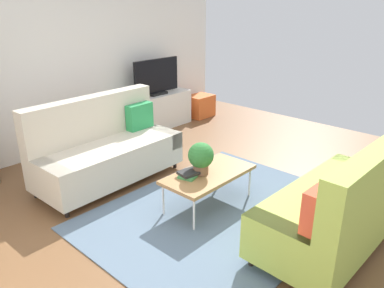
% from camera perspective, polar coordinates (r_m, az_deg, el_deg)
% --- Properties ---
extents(ground_plane, '(7.68, 7.68, 0.00)m').
position_cam_1_polar(ground_plane, '(4.56, 1.68, -8.69)').
color(ground_plane, brown).
extents(wall_far, '(6.40, 0.12, 2.90)m').
position_cam_1_polar(wall_far, '(6.22, -18.51, 12.51)').
color(wall_far, white).
rests_on(wall_far, ground_plane).
extents(area_rug, '(2.90, 2.20, 0.01)m').
position_cam_1_polar(area_rug, '(4.35, 4.06, -10.27)').
color(area_rug, slate).
rests_on(area_rug, ground_plane).
extents(couch_beige, '(1.92, 0.89, 1.10)m').
position_cam_1_polar(couch_beige, '(5.03, -12.85, -0.72)').
color(couch_beige, beige).
rests_on(couch_beige, ground_plane).
extents(couch_green, '(1.92, 0.89, 1.10)m').
position_cam_1_polar(couch_green, '(3.88, 21.80, -8.50)').
color(couch_green, '#A3BC4C').
rests_on(couch_green, ground_plane).
extents(coffee_table, '(1.10, 0.56, 0.42)m').
position_cam_1_polar(coffee_table, '(4.31, 2.53, -4.68)').
color(coffee_table, '#9E7042').
rests_on(coffee_table, ground_plane).
extents(tv_console, '(1.40, 0.44, 0.64)m').
position_cam_1_polar(tv_console, '(7.04, -5.32, 4.96)').
color(tv_console, silver).
rests_on(tv_console, ground_plane).
extents(tv, '(1.00, 0.20, 0.64)m').
position_cam_1_polar(tv, '(6.88, -5.39, 10.00)').
color(tv, black).
rests_on(tv, tv_console).
extents(storage_trunk, '(0.52, 0.40, 0.44)m').
position_cam_1_polar(storage_trunk, '(7.75, 1.25, 5.79)').
color(storage_trunk, orange).
rests_on(storage_trunk, ground_plane).
extents(potted_plant, '(0.29, 0.29, 0.37)m').
position_cam_1_polar(potted_plant, '(4.19, 1.35, -1.97)').
color(potted_plant, brown).
rests_on(potted_plant, coffee_table).
extents(table_book_0, '(0.28, 0.23, 0.03)m').
position_cam_1_polar(table_book_0, '(4.20, -0.31, -4.73)').
color(table_book_0, '#3F8C4C').
rests_on(table_book_0, coffee_table).
extents(table_book_1, '(0.27, 0.22, 0.03)m').
position_cam_1_polar(table_book_1, '(4.19, -0.31, -4.35)').
color(table_book_1, '#262626').
rests_on(table_book_1, table_book_0).
extents(vase_0, '(0.13, 0.13, 0.17)m').
position_cam_1_polar(vase_0, '(6.62, -9.48, 7.36)').
color(vase_0, '#33B29E').
rests_on(vase_0, tv_console).
extents(bottle_0, '(0.04, 0.04, 0.21)m').
position_cam_1_polar(bottle_0, '(6.66, -7.73, 7.69)').
color(bottle_0, '#3359B2').
rests_on(bottle_0, tv_console).
extents(bottle_1, '(0.06, 0.06, 0.19)m').
position_cam_1_polar(bottle_1, '(6.72, -7.13, 7.76)').
color(bottle_1, red).
rests_on(bottle_1, tv_console).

